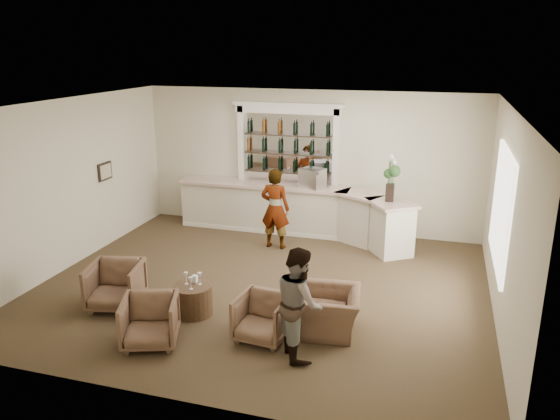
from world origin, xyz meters
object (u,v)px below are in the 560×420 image
object	(u,v)px
cocktail_table	(193,300)
espresso_machine	(312,178)
sommelier	(275,209)
guest	(299,303)
armchair_right	(262,318)
bar_counter	(296,211)
flower_vase	(391,175)
armchair_center	(150,321)
armchair_left	(115,285)
armchair_far	(331,311)

from	to	relation	value
cocktail_table	espresso_machine	bearing A→B (deg)	77.63
sommelier	espresso_machine	xyz separation A→B (m)	(0.57, 1.01, 0.48)
sommelier	espresso_machine	size ratio (longest dim) A/B	3.49
guest	armchair_right	bearing A→B (deg)	37.20
espresso_machine	bar_counter	bearing A→B (deg)	-152.31
guest	flower_vase	distance (m)	4.58
guest	bar_counter	bearing A→B (deg)	-15.09
bar_counter	armchair_right	size ratio (longest dim) A/B	7.47
armchair_right	armchair_center	bearing A→B (deg)	-152.79
armchair_left	flower_vase	xyz separation A→B (m)	(4.11, 3.89, 1.30)
guest	armchair_right	world-z (taller)	guest
cocktail_table	armchair_far	bearing A→B (deg)	2.90
cocktail_table	armchair_left	world-z (taller)	armchair_left
sommelier	armchair_center	distance (m)	4.47
armchair_left	armchair_right	bearing A→B (deg)	-18.80
guest	armchair_left	xyz separation A→B (m)	(-3.33, 0.54, -0.42)
flower_vase	cocktail_table	bearing A→B (deg)	-126.44
espresso_machine	sommelier	bearing A→B (deg)	-97.38
armchair_left	espresso_machine	bearing A→B (deg)	50.09
guest	armchair_far	bearing A→B (deg)	-51.66
armchair_center	flower_vase	distance (m)	5.78
bar_counter	sommelier	bearing A→B (deg)	-102.41
armchair_far	espresso_machine	world-z (taller)	espresso_machine
armchair_left	armchair_far	xyz separation A→B (m)	(3.64, 0.27, -0.07)
armchair_right	armchair_far	size ratio (longest dim) A/B	0.78
bar_counter	armchair_left	bearing A→B (deg)	-113.50
bar_counter	armchair_center	size ratio (longest dim) A/B	7.09
sommelier	flower_vase	xyz separation A→B (m)	(2.38, 0.39, 0.81)
armchair_left	armchair_right	size ratio (longest dim) A/B	1.13
armchair_far	flower_vase	distance (m)	3.90
armchair_center	armchair_right	xyz separation A→B (m)	(1.54, 0.62, -0.02)
guest	sommelier	bearing A→B (deg)	-8.94
armchair_far	armchair_left	bearing A→B (deg)	-93.72
sommelier	bar_counter	bearing A→B (deg)	-99.35
cocktail_table	armchair_far	distance (m)	2.29
guest	flower_vase	xyz separation A→B (m)	(0.78, 4.43, 0.88)
sommelier	armchair_far	size ratio (longest dim) A/B	1.79
armchair_left	guest	bearing A→B (deg)	-22.06
sommelier	armchair_far	distance (m)	3.80
bar_counter	cocktail_table	xyz separation A→B (m)	(-0.60, -4.32, -0.32)
armchair_right	armchair_far	distance (m)	1.09
bar_counter	armchair_right	bearing A→B (deg)	-81.03
sommelier	armchair_far	world-z (taller)	sommelier
sommelier	espresso_machine	bearing A→B (deg)	-116.59
sommelier	flower_vase	distance (m)	2.54
bar_counter	armchair_far	distance (m)	4.54
bar_counter	armchair_center	xyz separation A→B (m)	(-0.79, -5.37, -0.21)
bar_counter	flower_vase	bearing A→B (deg)	-15.19
sommelier	armchair_center	world-z (taller)	sommelier
sommelier	armchair_right	distance (m)	3.94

